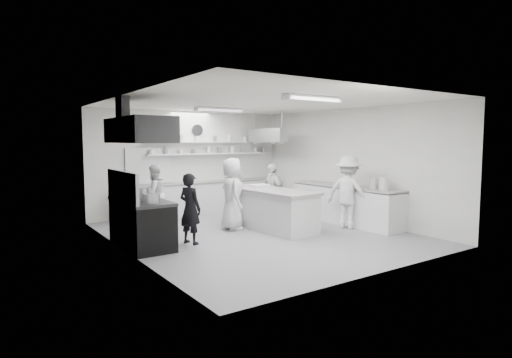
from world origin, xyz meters
TOP-DOWN VIEW (x-y plane):
  - floor at (0.00, 0.00)m, footprint 6.00×7.00m
  - ceiling at (0.00, 0.00)m, footprint 6.00×7.00m
  - wall_back at (0.00, 3.50)m, footprint 6.00×0.04m
  - wall_front at (0.00, -3.50)m, footprint 6.00×0.04m
  - wall_left at (-3.00, 0.00)m, footprint 0.04×7.00m
  - wall_right at (3.00, 0.00)m, footprint 0.04×7.00m
  - stove at (-2.60, 0.40)m, footprint 0.80×1.80m
  - exhaust_hood at (-2.60, 0.40)m, footprint 0.85×2.00m
  - back_counter at (0.30, 3.20)m, footprint 5.00×0.60m
  - shelf_lower at (0.70, 3.37)m, footprint 4.20×0.26m
  - shelf_upper at (0.70, 3.37)m, footprint 4.20×0.26m
  - pass_through_window at (-1.30, 3.48)m, footprint 1.30×0.04m
  - wall_clock at (0.20, 3.46)m, footprint 0.32×0.05m
  - right_counter at (2.65, -0.20)m, footprint 0.74×3.30m
  - pot_rack at (2.00, 2.40)m, footprint 0.30×1.60m
  - light_fixture_front at (0.00, -1.80)m, footprint 1.30×0.25m
  - light_fixture_rear at (0.00, 1.80)m, footprint 1.30×0.25m
  - prep_island at (0.57, 0.31)m, footprint 1.10×2.56m
  - stove_pot at (-2.60, 0.46)m, footprint 0.41×0.41m
  - cook_stove at (-1.69, 0.03)m, footprint 0.53×0.63m
  - cook_back at (-1.51, 2.57)m, footprint 0.86×0.74m
  - cook_island_left at (-0.23, 0.78)m, footprint 0.76×0.97m
  - cook_island_right at (1.23, 1.12)m, footprint 0.40×0.91m
  - cook_right at (2.20, -0.71)m, footprint 1.00×1.30m
  - bowl_island_a at (0.67, -0.01)m, footprint 0.29×0.29m
  - bowl_island_b at (0.44, -0.17)m, footprint 0.26×0.26m
  - bowl_right at (2.49, -0.38)m, footprint 0.25×0.25m

SIDE VIEW (x-z plane):
  - floor at x=0.00m, z-range -0.02..0.00m
  - stove at x=-2.60m, z-range 0.00..0.90m
  - back_counter at x=0.30m, z-range 0.00..0.92m
  - prep_island at x=0.57m, z-range 0.00..0.92m
  - right_counter at x=2.65m, z-range 0.00..0.94m
  - cook_stove at x=-1.69m, z-range 0.00..1.48m
  - cook_back at x=-1.51m, z-range 0.00..1.53m
  - cook_island_right at x=1.23m, z-range 0.00..1.53m
  - cook_island_left at x=-0.23m, z-range 0.00..1.73m
  - cook_right at x=2.20m, z-range 0.00..1.78m
  - bowl_island_a at x=0.67m, z-range 0.92..0.98m
  - bowl_island_b at x=0.44m, z-range 0.92..0.99m
  - bowl_right at x=2.49m, z-range 0.94..1.00m
  - stove_pot at x=-2.60m, z-range 0.91..1.21m
  - pass_through_window at x=-1.30m, z-range 0.95..1.95m
  - wall_back at x=0.00m, z-range 0.00..3.00m
  - wall_front at x=0.00m, z-range 0.00..3.00m
  - wall_left at x=-3.00m, z-range 0.00..3.00m
  - wall_right at x=3.00m, z-range 0.00..3.00m
  - shelf_lower at x=0.70m, z-range 1.73..1.77m
  - shelf_upper at x=0.70m, z-range 2.08..2.12m
  - pot_rack at x=2.00m, z-range 2.10..2.50m
  - exhaust_hood at x=-2.60m, z-range 2.10..2.60m
  - wall_clock at x=0.20m, z-range 2.29..2.61m
  - light_fixture_front at x=0.00m, z-range 2.89..2.99m
  - light_fixture_rear at x=0.00m, z-range 2.89..2.99m
  - ceiling at x=0.00m, z-range 3.00..3.02m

